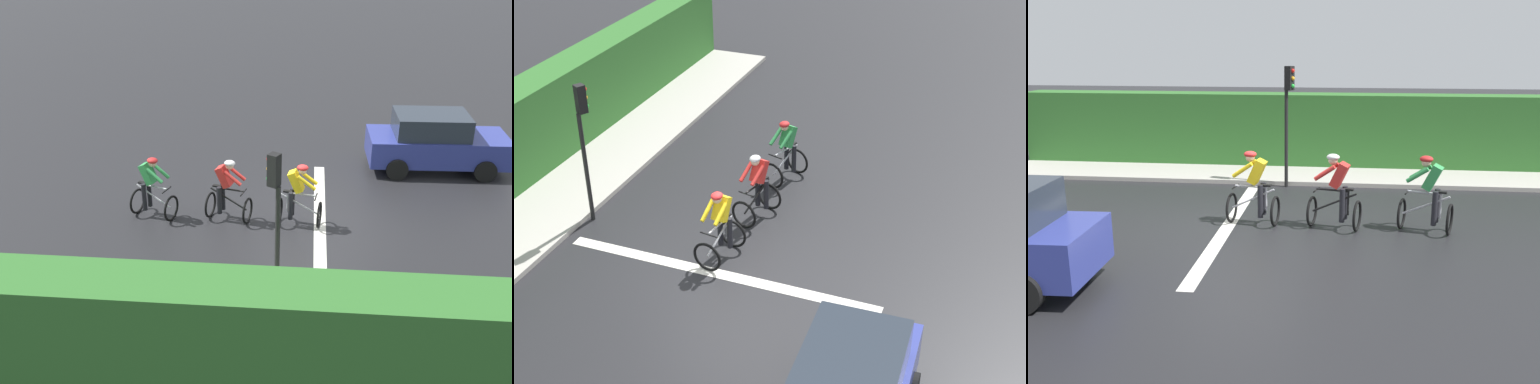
{
  "view_description": "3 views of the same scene",
  "coord_description": "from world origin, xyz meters",
  "views": [
    {
      "loc": [
        -13.94,
        0.21,
        7.66
      ],
      "look_at": [
        -0.55,
        1.4,
        1.06
      ],
      "focal_mm": 43.22,
      "sensor_mm": 36.0,
      "label": 1
    },
    {
      "loc": [
        5.46,
        -11.44,
        9.25
      ],
      "look_at": [
        0.29,
        2.08,
        0.81
      ],
      "focal_mm": 51.61,
      "sensor_mm": 36.0,
      "label": 2
    },
    {
      "loc": [
        11.81,
        2.38,
        3.95
      ],
      "look_at": [
        -0.08,
        1.04,
        0.79
      ],
      "focal_mm": 39.82,
      "sensor_mm": 36.0,
      "label": 3
    }
  ],
  "objects": [
    {
      "name": "cyclist_lead",
      "position": [
        -0.05,
        4.13,
        0.8
      ],
      "size": [
        0.99,
        1.24,
        1.66
      ],
      "color": "black",
      "rests_on": "ground"
    },
    {
      "name": "hedge_wall",
      "position": [
        -6.36,
        2.0,
        1.19
      ],
      "size": [
        1.1,
        20.44,
        2.37
      ],
      "primitive_type": "cube",
      "color": "#2D6628",
      "rests_on": "ground"
    },
    {
      "name": "stone_wall_low",
      "position": [
        -6.06,
        2.0,
        0.34
      ],
      "size": [
        0.44,
        20.44,
        0.68
      ],
      "primitive_type": "cube",
      "color": "gray",
      "rests_on": "ground"
    },
    {
      "name": "traffic_light_near_crossing",
      "position": [
        -3.6,
        0.76,
        2.22
      ],
      "size": [
        0.27,
        0.29,
        3.34
      ],
      "color": "black",
      "rests_on": "ground"
    },
    {
      "name": "cyclist_second",
      "position": [
        -0.05,
        2.18,
        0.8
      ],
      "size": [
        0.92,
        1.21,
        1.66
      ],
      "color": "black",
      "rests_on": "ground"
    },
    {
      "name": "cyclist_mid",
      "position": [
        -0.18,
        0.38,
        0.8
      ],
      "size": [
        0.83,
        1.17,
        1.66
      ],
      "color": "black",
      "rests_on": "ground"
    },
    {
      "name": "sidewalk_kerb",
      "position": [
        -5.16,
        2.0,
        0.06
      ],
      "size": [
        2.8,
        20.44,
        0.12
      ],
      "primitive_type": "cube",
      "color": "#ADA89E",
      "rests_on": "ground"
    },
    {
      "name": "road_marking_stop_line",
      "position": [
        0.0,
        -0.2,
        0.0
      ],
      "size": [
        7.0,
        0.3,
        0.01
      ],
      "primitive_type": "cube",
      "color": "silver",
      "rests_on": "ground"
    },
    {
      "name": "ground_plane",
      "position": [
        0.0,
        0.0,
        0.0
      ],
      "size": [
        80.0,
        80.0,
        0.0
      ],
      "primitive_type": "plane",
      "color": "black"
    }
  ]
}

